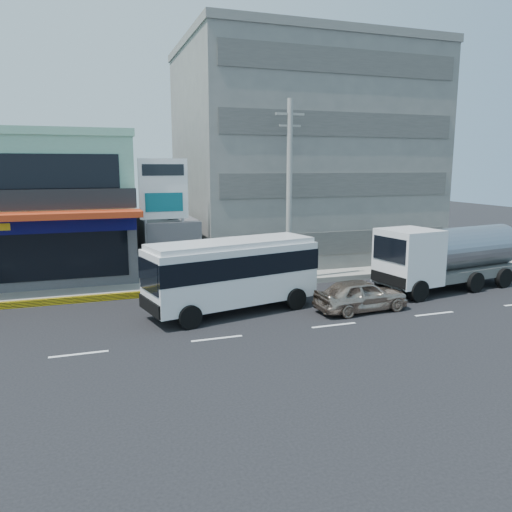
{
  "coord_description": "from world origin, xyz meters",
  "views": [
    {
      "loc": [
        -4.46,
        -17.72,
        6.53
      ],
      "look_at": [
        3.22,
        4.82,
        2.2
      ],
      "focal_mm": 35.0,
      "sensor_mm": 36.0,
      "label": 1
    }
  ],
  "objects": [
    {
      "name": "ground",
      "position": [
        0.0,
        0.0,
        0.0
      ],
      "size": [
        120.0,
        120.0,
        0.0
      ],
      "primitive_type": "plane",
      "color": "black",
      "rests_on": "ground"
    },
    {
      "name": "sidewalk",
      "position": [
        5.0,
        9.5,
        0.15
      ],
      "size": [
        70.0,
        5.0,
        0.3
      ],
      "primitive_type": "cube",
      "color": "gray",
      "rests_on": "ground"
    },
    {
      "name": "shop_building",
      "position": [
        -8.0,
        13.95,
        4.0
      ],
      "size": [
        12.4,
        11.7,
        8.0
      ],
      "color": "#47464B",
      "rests_on": "ground"
    },
    {
      "name": "concrete_building",
      "position": [
        10.0,
        15.0,
        7.0
      ],
      "size": [
        16.0,
        12.0,
        14.0
      ],
      "primitive_type": "cube",
      "color": "gray",
      "rests_on": "ground"
    },
    {
      "name": "gap_structure",
      "position": [
        0.0,
        12.0,
        1.75
      ],
      "size": [
        3.0,
        6.0,
        3.5
      ],
      "primitive_type": "cube",
      "color": "#47464B",
      "rests_on": "ground"
    },
    {
      "name": "satellite_dish",
      "position": [
        0.0,
        11.0,
        3.58
      ],
      "size": [
        1.5,
        1.5,
        0.15
      ],
      "primitive_type": "cylinder",
      "color": "slate",
      "rests_on": "gap_structure"
    },
    {
      "name": "billboard",
      "position": [
        -0.5,
        9.2,
        4.93
      ],
      "size": [
        2.6,
        0.18,
        6.9
      ],
      "color": "gray",
      "rests_on": "ground"
    },
    {
      "name": "utility_pole_near",
      "position": [
        6.0,
        7.4,
        5.15
      ],
      "size": [
        1.6,
        0.3,
        10.0
      ],
      "color": "#999993",
      "rests_on": "ground"
    },
    {
      "name": "minibus",
      "position": [
        1.57,
        3.28,
        1.94
      ],
      "size": [
        8.14,
        4.15,
        3.25
      ],
      "color": "silver",
      "rests_on": "ground"
    },
    {
      "name": "sedan",
      "position": [
        7.13,
        1.5,
        0.75
      ],
      "size": [
        4.49,
        2.07,
        1.49
      ],
      "primitive_type": "imported",
      "rotation": [
        0.0,
        0.0,
        1.64
      ],
      "color": "tan",
      "rests_on": "ground"
    },
    {
      "name": "tanker_truck",
      "position": [
        13.44,
        3.63,
        1.81
      ],
      "size": [
        8.86,
        3.86,
        3.38
      ],
      "color": "white",
      "rests_on": "ground"
    }
  ]
}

